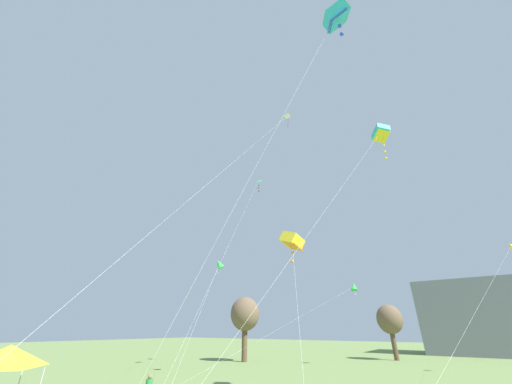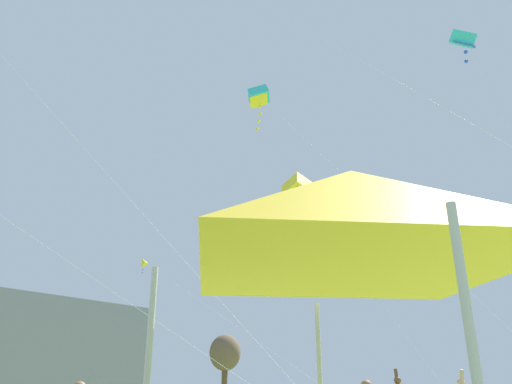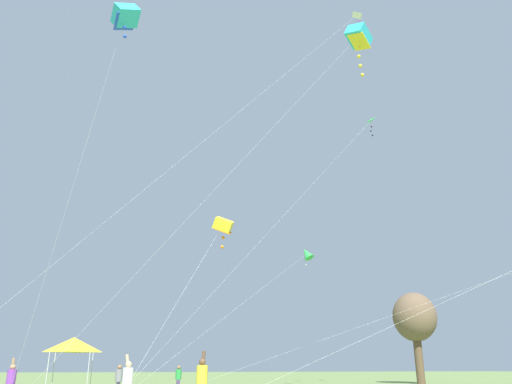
{
  "view_description": "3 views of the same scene",
  "coord_description": "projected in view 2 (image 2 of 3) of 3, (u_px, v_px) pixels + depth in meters",
  "views": [
    {
      "loc": [
        10.9,
        -2.52,
        3.84
      ],
      "look_at": [
        0.38,
        12.47,
        12.66
      ],
      "focal_mm": 20.0,
      "sensor_mm": 36.0,
      "label": 1
    },
    {
      "loc": [
        -10.18,
        1.19,
        1.43
      ],
      "look_at": [
        3.93,
        12.82,
        8.58
      ],
      "focal_mm": 35.0,
      "sensor_mm": 36.0,
      "label": 2
    },
    {
      "loc": [
        27.63,
        7.11,
        1.5
      ],
      "look_at": [
        3.18,
        12.6,
        10.25
      ],
      "focal_mm": 35.0,
      "sensor_mm": 36.0,
      "label": 3
    }
  ],
  "objects": [
    {
      "name": "kite_yellow_box_1",
      "position": [
        300.0,
        191.0,
        18.23
      ],
      "size": [
        3.14,
        4.99,
        8.68
      ],
      "color": "silver",
      "rests_on": "ground"
    },
    {
      "name": "distant_building",
      "position": [
        13.0,
        348.0,
        58.31
      ],
      "size": [
        31.35,
        11.6,
        11.36
      ],
      "primitive_type": "cube",
      "color": "slate",
      "rests_on": "ground"
    },
    {
      "name": "tree_far_centre",
      "position": [
        225.0,
        353.0,
        50.55
      ],
      "size": [
        3.18,
        3.18,
        6.42
      ],
      "color": "brown",
      "rests_on": "ground"
    },
    {
      "name": "kite_yellow_diamond_3",
      "position": [
        144.0,
        262.0,
        42.07
      ],
      "size": [
        8.5,
        25.37,
        11.79
      ],
      "color": "silver",
      "rests_on": "ground"
    },
    {
      "name": "festival_tent",
      "position": [
        355.0,
        220.0,
        4.2
      ],
      "size": [
        2.56,
        2.56,
        3.2
      ],
      "color": "#B7B7BC",
      "rests_on": "ground"
    },
    {
      "name": "kite_cyan_box_0",
      "position": [
        463.0,
        40.0,
        21.71
      ],
      "size": [
        6.96,
        4.4,
        16.2
      ],
      "color": "silver",
      "rests_on": "ground"
    },
    {
      "name": "kite_cyan_box_7",
      "position": [
        259.0,
        97.0,
        28.18
      ],
      "size": [
        5.87,
        15.1,
        17.36
      ],
      "color": "silver",
      "rests_on": "ground"
    }
  ]
}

